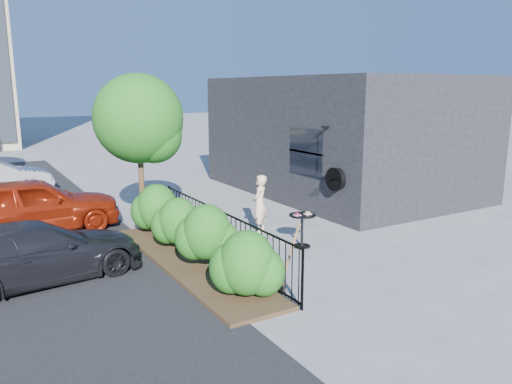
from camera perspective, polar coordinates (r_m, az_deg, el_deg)
ground at (r=11.68m, az=2.59°, el=-6.34°), size 120.00×120.00×0.00m
shop_building at (r=18.08m, az=9.48°, el=6.45°), size 6.22×9.00×4.00m
fence at (r=10.80m, az=-4.08°, el=-4.77°), size 0.05×6.05×1.10m
planting_bed at (r=10.68m, az=-7.43°, el=-7.97°), size 1.30×6.00×0.08m
shrubs at (r=10.60m, az=-7.24°, el=-4.36°), size 1.10×5.60×1.24m
patio_tree at (r=12.66m, az=-12.91°, el=7.56°), size 2.20×2.20×3.94m
cafe_table at (r=11.61m, az=5.29°, el=-3.73°), size 0.62×0.62×0.83m
woman at (r=12.63m, az=0.43°, el=-1.40°), size 0.65×0.63×1.50m
shovel at (r=9.09m, az=3.72°, el=-7.97°), size 0.44×0.17×1.29m
car_red at (r=13.89m, az=-24.10°, el=-1.37°), size 4.23×1.73×1.44m
car_darkgrey at (r=10.39m, az=-23.82°, el=-6.33°), size 4.21×2.21×1.16m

